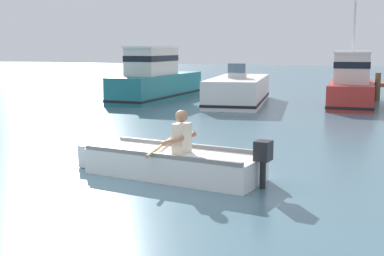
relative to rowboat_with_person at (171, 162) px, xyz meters
name	(u,v)px	position (x,y,z in m)	size (l,w,h in m)	color
ground_plane	(109,180)	(-0.88, -0.65, -0.25)	(120.00, 120.00, 0.00)	slate
rowboat_with_person	(171,162)	(0.00, 0.00, 0.00)	(3.73, 1.97, 1.19)	white
moored_boat_teal	(156,80)	(-6.25, 12.25, 0.61)	(1.79, 6.70, 2.31)	#1E727A
moored_boat_white	(239,91)	(-2.45, 12.06, 0.26)	(3.00, 6.27, 1.64)	white
moored_boat_red	(351,86)	(1.88, 12.87, 0.54)	(2.03, 5.30, 4.00)	#B72D28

